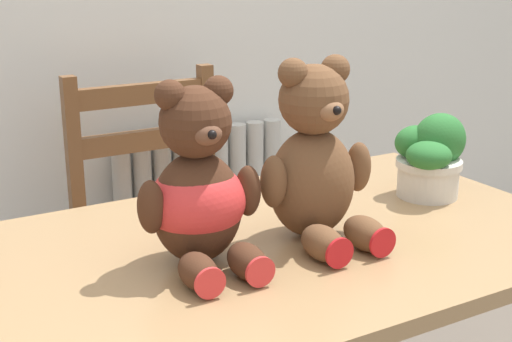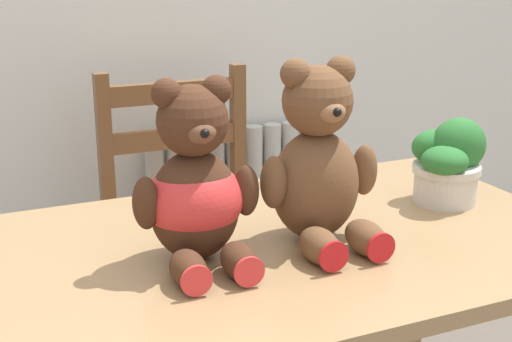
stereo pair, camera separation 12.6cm
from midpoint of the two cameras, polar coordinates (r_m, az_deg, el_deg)
The scene contains 6 objects.
radiator at distance 2.47m, azimuth -5.75°, elevation -5.15°, with size 0.62×0.10×0.69m.
dining_table at distance 1.39m, azimuth -1.38°, elevation -10.02°, with size 1.21×0.72×0.72m.
wooden_chair_behind at distance 2.09m, azimuth -8.93°, elevation -5.15°, with size 0.46×0.45×0.92m.
teddy_bear_left at distance 1.22m, azimuth -7.58°, elevation -1.71°, with size 0.23×0.23×0.32m.
teddy_bear_right at distance 1.31m, azimuth 2.07°, elevation 0.64°, with size 0.24×0.23×0.34m.
potted_plant at distance 1.59m, azimuth 11.60°, elevation 1.10°, with size 0.17×0.15×0.18m.
Camera 1 is at (-0.65, -0.70, 1.24)m, focal length 50.00 mm.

